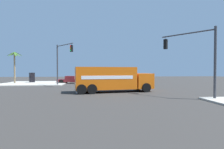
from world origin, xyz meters
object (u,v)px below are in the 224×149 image
object	(u,v)px
traffic_light_secondary	(62,58)
pickup_maroon	(72,79)
palm_tree_far	(15,62)
traffic_light_primary	(195,52)
vending_machine_red	(32,77)
delivery_truck	(112,79)

from	to	relation	value
traffic_light_secondary	pickup_maroon	xyz separation A→B (m)	(5.68, -0.75, -3.61)
pickup_maroon	palm_tree_far	world-z (taller)	palm_tree_far
traffic_light_primary	pickup_maroon	xyz separation A→B (m)	(18.96, 12.97, -3.27)
traffic_light_primary	vending_machine_red	bearing A→B (deg)	45.02
vending_machine_red	palm_tree_far	xyz separation A→B (m)	(-1.93, 2.34, 2.92)
vending_machine_red	palm_tree_far	bearing A→B (deg)	129.58
delivery_truck	palm_tree_far	world-z (taller)	palm_tree_far
delivery_truck	vending_machine_red	xyz separation A→B (m)	(15.79, 13.91, -0.39)
delivery_truck	traffic_light_primary	world-z (taller)	traffic_light_primary
traffic_light_secondary	vending_machine_red	xyz separation A→B (m)	(7.40, 6.97, -3.27)
delivery_truck	traffic_light_primary	size ratio (longest dim) A/B	1.52
traffic_light_secondary	delivery_truck	bearing A→B (deg)	-140.41
traffic_light_primary	traffic_light_secondary	bearing A→B (deg)	45.93
traffic_light_secondary	palm_tree_far	distance (m)	10.80
palm_tree_far	delivery_truck	bearing A→B (deg)	-130.46
pickup_maroon	vending_machine_red	bearing A→B (deg)	77.48
traffic_light_secondary	vending_machine_red	size ratio (longest dim) A/B	3.44
pickup_maroon	palm_tree_far	size ratio (longest dim) A/B	0.95
traffic_light_primary	palm_tree_far	world-z (taller)	traffic_light_primary
delivery_truck	traffic_light_primary	xyz separation A→B (m)	(-4.89, -6.78, 2.54)
pickup_maroon	vending_machine_red	world-z (taller)	vending_machine_red
delivery_truck	traffic_light_secondary	world-z (taller)	traffic_light_secondary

